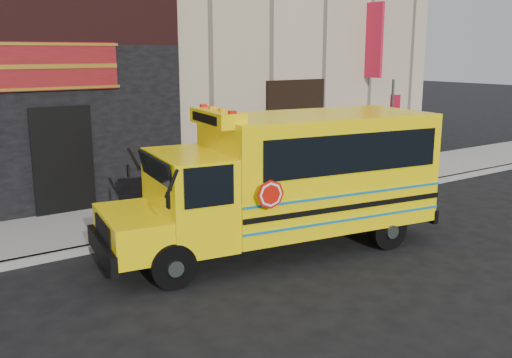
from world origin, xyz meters
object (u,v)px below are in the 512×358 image
object	(u,v)px
bicycle	(249,220)
cyclist	(250,206)
school_bus	(290,176)
sign_pole	(391,133)

from	to	relation	value
bicycle	cyclist	world-z (taller)	cyclist
bicycle	school_bus	bearing A→B (deg)	-104.90
school_bus	bicycle	xyz separation A→B (m)	(-0.71, 0.46, -0.92)
sign_pole	bicycle	xyz separation A→B (m)	(-5.71, -1.38, -1.20)
sign_pole	bicycle	bearing A→B (deg)	-166.37
bicycle	cyclist	bearing A→B (deg)	-178.73
sign_pole	cyclist	bearing A→B (deg)	-165.86
cyclist	sign_pole	bearing A→B (deg)	-57.15
bicycle	cyclist	size ratio (longest dim) A/B	1.08
school_bus	sign_pole	size ratio (longest dim) A/B	2.20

